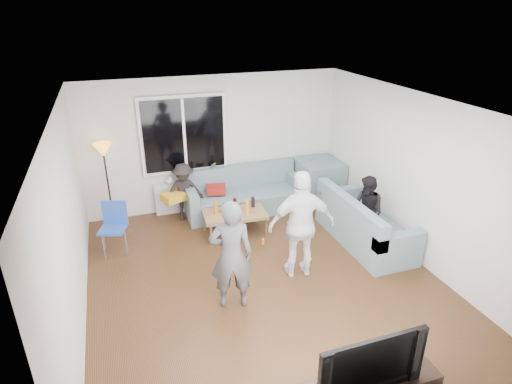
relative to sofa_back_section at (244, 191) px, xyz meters
name	(u,v)px	position (x,y,z in m)	size (l,w,h in m)	color
floor	(263,279)	(-0.44, -2.27, -0.45)	(5.00, 5.50, 0.04)	#56351C
ceiling	(264,105)	(-0.44, -2.27, 2.20)	(5.00, 5.50, 0.04)	white
wall_back	(215,143)	(-0.44, 0.50, 0.88)	(5.00, 0.04, 2.60)	silver
wall_front	(379,335)	(-0.44, -5.04, 0.88)	(5.00, 0.04, 2.60)	silver
wall_left	(67,229)	(-2.96, -2.27, 0.88)	(0.04, 5.50, 2.60)	silver
wall_right	(415,177)	(2.08, -2.27, 0.88)	(0.04, 5.50, 2.60)	silver
window_frame	(184,134)	(-1.04, 0.42, 1.12)	(1.62, 0.06, 1.47)	white
window_glass	(184,135)	(-1.04, 0.38, 1.12)	(1.50, 0.02, 1.35)	black
window_mullion	(184,135)	(-1.04, 0.37, 1.12)	(0.05, 0.03, 1.35)	white
radiator	(189,196)	(-1.04, 0.38, -0.11)	(1.30, 0.12, 0.62)	silver
potted_plant	(212,171)	(-0.55, 0.35, 0.37)	(0.19, 0.15, 0.35)	#346A2A
vase	(170,180)	(-1.36, 0.35, 0.28)	(0.15, 0.15, 0.16)	white
sofa_back_section	(244,191)	(0.00, 0.00, 0.00)	(2.30, 0.85, 0.85)	slate
sofa_right_section	(365,219)	(1.58, -1.82, 0.00)	(0.85, 2.00, 0.85)	slate
sofa_corner	(318,181)	(1.61, 0.00, 0.00)	(0.85, 0.85, 0.85)	slate
cushion_yellow	(173,197)	(-1.38, -0.02, 0.09)	(0.38, 0.32, 0.14)	gold
cushion_red	(216,189)	(-0.55, 0.06, 0.09)	(0.36, 0.30, 0.13)	maroon
coffee_table	(235,223)	(-0.43, -0.80, -0.22)	(1.10, 0.60, 0.40)	#9C774B
pitcher	(227,209)	(-0.56, -0.78, 0.06)	(0.17, 0.17, 0.17)	maroon
side_chair	(113,230)	(-2.49, -0.80, 0.01)	(0.40, 0.40, 0.86)	#2952B1
floor_lamp	(108,186)	(-2.49, 0.26, 0.36)	(0.32, 0.32, 1.56)	gold
player_left	(231,255)	(-1.03, -2.70, 0.36)	(0.57, 0.37, 1.57)	#49494E
player_right	(301,225)	(0.13, -2.33, 0.41)	(0.98, 0.41, 1.67)	white
spectator_right	(367,211)	(1.58, -1.83, 0.17)	(0.58, 0.45, 1.19)	black
spectator_back	(184,192)	(-1.17, 0.03, 0.13)	(0.72, 0.42, 1.12)	black
television	(366,358)	(-0.32, -4.77, 0.33)	(1.09, 0.14, 0.63)	black
bottle_c	(235,203)	(-0.37, -0.61, 0.07)	(0.07, 0.07, 0.19)	black
bottle_e	(253,202)	(-0.05, -0.69, 0.07)	(0.07, 0.07, 0.19)	black
bottle_d	(247,207)	(-0.24, -0.91, 0.11)	(0.07, 0.07, 0.26)	orange
bottle_a	(216,208)	(-0.75, -0.73, 0.09)	(0.07, 0.07, 0.24)	orange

